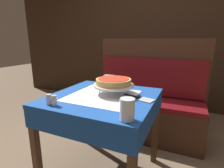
{
  "coord_description": "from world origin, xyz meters",
  "views": [
    {
      "loc": [
        0.61,
        -1.18,
        1.18
      ],
      "look_at": [
        0.06,
        0.05,
        0.84
      ],
      "focal_mm": 28.0,
      "sensor_mm": 36.0,
      "label": 1
    }
  ],
  "objects_px": {
    "dining_table_front": "(103,108)",
    "dining_table_rear": "(155,77)",
    "pepper_shaker": "(54,100)",
    "water_glass_near": "(127,109)",
    "condiment_caddy": "(154,66)",
    "pizza_pan_stand": "(113,86)",
    "deep_dish_pizza": "(114,81)",
    "salt_shaker": "(49,99)",
    "napkin_holder": "(109,80)",
    "booth_bench": "(147,108)",
    "pizza_server": "(139,98)"
  },
  "relations": [
    {
      "from": "dining_table_front",
      "to": "booth_bench",
      "type": "distance_m",
      "value": 0.9
    },
    {
      "from": "deep_dish_pizza",
      "to": "water_glass_near",
      "type": "bearing_deg",
      "value": -57.83
    },
    {
      "from": "dining_table_rear",
      "to": "salt_shaker",
      "type": "xyz_separation_m",
      "value": [
        -0.39,
        -1.79,
        0.15
      ]
    },
    {
      "from": "booth_bench",
      "to": "condiment_caddy",
      "type": "distance_m",
      "value": 0.75
    },
    {
      "from": "water_glass_near",
      "to": "salt_shaker",
      "type": "xyz_separation_m",
      "value": [
        -0.57,
        0.01,
        -0.03
      ]
    },
    {
      "from": "condiment_caddy",
      "to": "pizza_pan_stand",
      "type": "bearing_deg",
      "value": -92.75
    },
    {
      "from": "salt_shaker",
      "to": "water_glass_near",
      "type": "bearing_deg",
      "value": -1.49
    },
    {
      "from": "deep_dish_pizza",
      "to": "napkin_holder",
      "type": "bearing_deg",
      "value": 121.49
    },
    {
      "from": "napkin_holder",
      "to": "condiment_caddy",
      "type": "distance_m",
      "value": 1.1
    },
    {
      "from": "water_glass_near",
      "to": "napkin_holder",
      "type": "xyz_separation_m",
      "value": [
        -0.44,
        0.7,
        -0.02
      ]
    },
    {
      "from": "pizza_server",
      "to": "dining_table_front",
      "type": "bearing_deg",
      "value": -171.14
    },
    {
      "from": "pizza_pan_stand",
      "to": "napkin_holder",
      "type": "distance_m",
      "value": 0.33
    },
    {
      "from": "deep_dish_pizza",
      "to": "water_glass_near",
      "type": "xyz_separation_m",
      "value": [
        0.27,
        -0.42,
        -0.04
      ]
    },
    {
      "from": "pizza_pan_stand",
      "to": "pizza_server",
      "type": "relative_size",
      "value": 1.3
    },
    {
      "from": "pizza_server",
      "to": "water_glass_near",
      "type": "distance_m",
      "value": 0.39
    },
    {
      "from": "pizza_server",
      "to": "water_glass_near",
      "type": "xyz_separation_m",
      "value": [
        0.04,
        -0.38,
        0.06
      ]
    },
    {
      "from": "dining_table_rear",
      "to": "pizza_server",
      "type": "bearing_deg",
      "value": -84.5
    },
    {
      "from": "dining_table_rear",
      "to": "deep_dish_pizza",
      "type": "distance_m",
      "value": 1.4
    },
    {
      "from": "water_glass_near",
      "to": "pizza_pan_stand",
      "type": "bearing_deg",
      "value": 122.17
    },
    {
      "from": "dining_table_front",
      "to": "salt_shaker",
      "type": "distance_m",
      "value": 0.43
    },
    {
      "from": "pizza_pan_stand",
      "to": "pepper_shaker",
      "type": "height_order",
      "value": "pizza_pan_stand"
    },
    {
      "from": "pepper_shaker",
      "to": "pizza_server",
      "type": "bearing_deg",
      "value": 37.42
    },
    {
      "from": "dining_table_rear",
      "to": "water_glass_near",
      "type": "xyz_separation_m",
      "value": [
        0.18,
        -1.81,
        0.18
      ]
    },
    {
      "from": "salt_shaker",
      "to": "napkin_holder",
      "type": "distance_m",
      "value": 0.7
    },
    {
      "from": "napkin_holder",
      "to": "water_glass_near",
      "type": "bearing_deg",
      "value": -58.1
    },
    {
      "from": "booth_bench",
      "to": "napkin_holder",
      "type": "height_order",
      "value": "booth_bench"
    },
    {
      "from": "deep_dish_pizza",
      "to": "dining_table_rear",
      "type": "bearing_deg",
      "value": 86.24
    },
    {
      "from": "dining_table_front",
      "to": "napkin_holder",
      "type": "bearing_deg",
      "value": 107.28
    },
    {
      "from": "dining_table_front",
      "to": "dining_table_rear",
      "type": "height_order",
      "value": "dining_table_rear"
    },
    {
      "from": "booth_bench",
      "to": "pizza_pan_stand",
      "type": "xyz_separation_m",
      "value": [
        -0.12,
        -0.75,
        0.46
      ]
    },
    {
      "from": "dining_table_rear",
      "to": "booth_bench",
      "type": "distance_m",
      "value": 0.69
    },
    {
      "from": "deep_dish_pizza",
      "to": "napkin_holder",
      "type": "xyz_separation_m",
      "value": [
        -0.17,
        0.28,
        -0.06
      ]
    },
    {
      "from": "deep_dish_pizza",
      "to": "pepper_shaker",
      "type": "height_order",
      "value": "deep_dish_pizza"
    },
    {
      "from": "salt_shaker",
      "to": "condiment_caddy",
      "type": "height_order",
      "value": "condiment_caddy"
    },
    {
      "from": "dining_table_front",
      "to": "pizza_pan_stand",
      "type": "bearing_deg",
      "value": 54.61
    },
    {
      "from": "pizza_server",
      "to": "napkin_holder",
      "type": "height_order",
      "value": "napkin_holder"
    },
    {
      "from": "salt_shaker",
      "to": "pepper_shaker",
      "type": "xyz_separation_m",
      "value": [
        0.05,
        0.0,
        -0.0
      ]
    },
    {
      "from": "deep_dish_pizza",
      "to": "condiment_caddy",
      "type": "relative_size",
      "value": 1.58
    },
    {
      "from": "water_glass_near",
      "to": "condiment_caddy",
      "type": "bearing_deg",
      "value": 96.46
    },
    {
      "from": "deep_dish_pizza",
      "to": "booth_bench",
      "type": "bearing_deg",
      "value": 81.05
    },
    {
      "from": "napkin_holder",
      "to": "booth_bench",
      "type": "bearing_deg",
      "value": 58.56
    },
    {
      "from": "dining_table_front",
      "to": "pizza_server",
      "type": "relative_size",
      "value": 3.14
    },
    {
      "from": "dining_table_front",
      "to": "pepper_shaker",
      "type": "bearing_deg",
      "value": -121.19
    },
    {
      "from": "dining_table_front",
      "to": "booth_bench",
      "type": "bearing_deg",
      "value": 78.03
    },
    {
      "from": "pizza_pan_stand",
      "to": "deep_dish_pizza",
      "type": "relative_size",
      "value": 1.18
    },
    {
      "from": "dining_table_rear",
      "to": "pizza_pan_stand",
      "type": "xyz_separation_m",
      "value": [
        -0.09,
        -1.38,
        0.18
      ]
    },
    {
      "from": "dining_table_front",
      "to": "condiment_caddy",
      "type": "height_order",
      "value": "condiment_caddy"
    },
    {
      "from": "deep_dish_pizza",
      "to": "pepper_shaker",
      "type": "distance_m",
      "value": 0.49
    },
    {
      "from": "dining_table_rear",
      "to": "pizza_server",
      "type": "xyz_separation_m",
      "value": [
        0.14,
        -1.42,
        0.12
      ]
    },
    {
      "from": "booth_bench",
      "to": "water_glass_near",
      "type": "xyz_separation_m",
      "value": [
        0.15,
        -1.18,
        0.45
      ]
    }
  ]
}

